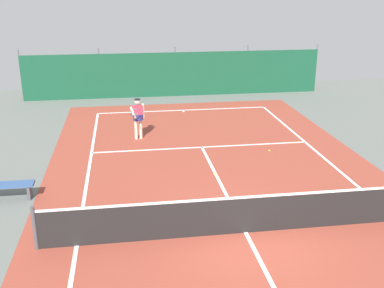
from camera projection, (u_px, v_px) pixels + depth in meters
ground_plane at (245, 233)px, 11.41m from camera, size 36.00×36.00×0.00m
court_surface at (245, 232)px, 11.41m from camera, size 11.02×26.60×0.01m
tennis_net at (246, 214)px, 11.25m from camera, size 10.12×0.10×1.10m
back_fence at (174, 82)px, 25.71m from camera, size 16.30×0.98×2.70m
tennis_player at (138, 116)px, 18.04m from camera, size 0.57×0.82×1.64m
tennis_ball_near_player at (214, 174)px, 14.88m from camera, size 0.07×0.07×0.07m
tennis_ball_midcourt at (269, 151)px, 16.96m from camera, size 0.07×0.07×0.07m
courtside_bench at (5, 187)px, 13.06m from camera, size 1.60×0.40×0.49m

